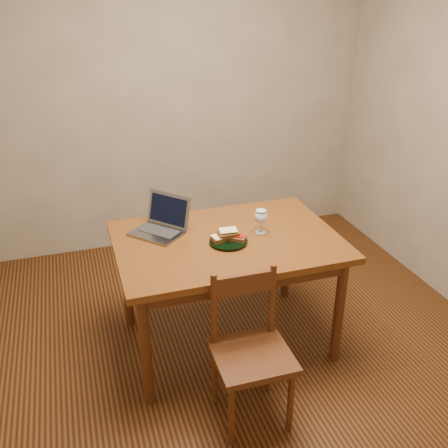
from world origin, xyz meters
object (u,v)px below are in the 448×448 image
object	(u,v)px
plate	(228,242)
milk_glass	(261,221)
chair	(251,345)
table	(227,251)
laptop	(162,222)

from	to	relation	value
plate	milk_glass	xyz separation A→B (m)	(0.22, 0.07, 0.06)
chair	milk_glass	bearing A→B (deg)	66.03
table	chair	distance (m)	0.65
table	laptop	xyz separation A→B (m)	(-0.34, 0.22, 0.14)
milk_glass	laptop	xyz separation A→B (m)	(-0.55, 0.21, -0.02)
table	milk_glass	size ratio (longest dim) A/B	8.75
plate	milk_glass	world-z (taller)	milk_glass
table	laptop	bearing A→B (deg)	146.98
plate	chair	bearing A→B (deg)	-96.35
table	plate	distance (m)	0.11
chair	plate	bearing A→B (deg)	84.37
chair	laptop	size ratio (longest dim) A/B	1.05
table	laptop	distance (m)	0.43
milk_glass	laptop	size ratio (longest dim) A/B	0.38
table	milk_glass	xyz separation A→B (m)	(0.21, 0.01, 0.16)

